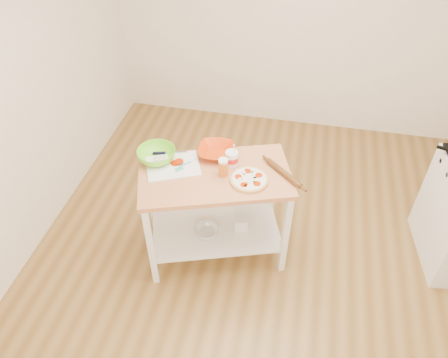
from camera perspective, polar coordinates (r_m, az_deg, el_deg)
room_shell at (r=2.89m, az=6.30°, el=5.05°), size 4.04×4.54×2.74m
prep_island at (r=3.47m, az=-1.15°, el=-2.46°), size 1.29×0.96×0.90m
pizza at (r=3.23m, az=3.28°, el=-0.05°), size 0.29×0.29×0.05m
cutting_board at (r=3.38m, az=-6.73°, el=1.77°), size 0.49×0.44×0.04m
spatula at (r=3.35m, az=-5.43°, el=1.67°), size 0.10×0.14×0.01m
knife at (r=3.49m, az=-7.71°, el=3.41°), size 0.26×0.10×0.01m
orange_bowl at (r=3.45m, az=-1.00°, el=3.63°), size 0.32×0.32×0.07m
green_bowl at (r=3.43m, az=-8.80°, el=3.11°), size 0.41×0.41×0.09m
beer_pint at (r=3.24m, az=-0.11°, el=1.55°), size 0.07×0.07×0.15m
yogurt_tub at (r=3.34m, az=1.01°, el=2.70°), size 0.10×0.10×0.22m
rolling_pin at (r=3.30m, az=7.82°, el=0.76°), size 0.30×0.28×0.04m
shelf_glass_bowl at (r=3.70m, az=-2.26°, el=-6.83°), size 0.26×0.26×0.06m
shelf_bin at (r=3.73m, az=2.14°, el=-5.74°), size 0.14×0.14×0.11m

